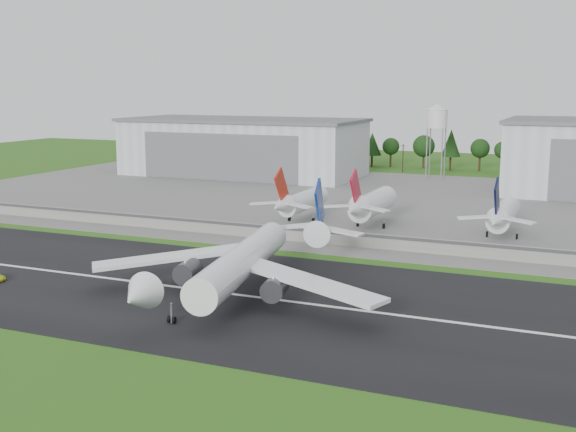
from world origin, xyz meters
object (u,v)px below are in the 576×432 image
at_px(parked_jet_red_b, 370,204).
at_px(parked_jet_navy, 502,215).
at_px(parked_jet_red_a, 299,202).
at_px(main_airliner, 240,269).

xyz_separation_m(parked_jet_red_b, parked_jet_navy, (32.97, -0.06, -0.38)).
bearing_deg(parked_jet_red_a, parked_jet_navy, 0.02).
relative_size(main_airliner, parked_jet_red_a, 1.89).
height_order(main_airliner, parked_jet_navy, main_airliner).
xyz_separation_m(main_airliner, parked_jet_navy, (35.90, 66.96, 1.12)).
distance_m(parked_jet_red_a, parked_jet_navy, 52.49).
bearing_deg(parked_jet_navy, parked_jet_red_a, -179.98).
bearing_deg(parked_jet_red_b, main_airliner, -92.51).
height_order(main_airliner, parked_jet_red_b, main_airliner).
bearing_deg(parked_jet_red_b, parked_jet_navy, -0.10).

